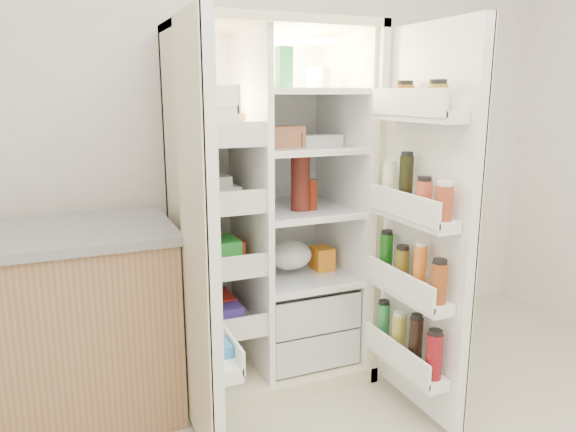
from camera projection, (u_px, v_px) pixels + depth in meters
name	position (u px, v px, depth m)	size (l,w,h in m)	color
wall_back	(247.00, 115.00, 3.05)	(4.00, 0.02, 2.70)	white
refrigerator	(269.00, 234.00, 2.87)	(0.92, 0.70, 1.80)	beige
freezer_door	(201.00, 247.00, 2.10)	(0.15, 0.40, 1.72)	white
fridge_door	(424.00, 232.00, 2.40)	(0.17, 0.58, 1.72)	white
kitchen_counter	(35.00, 331.00, 2.40)	(1.23, 0.65, 0.89)	#9C6D4E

